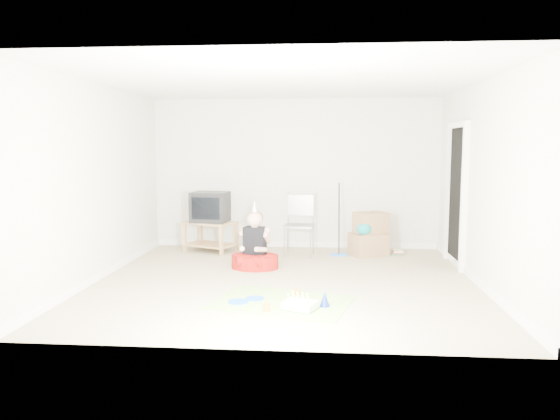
# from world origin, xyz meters

# --- Properties ---
(ground) EXTENTS (5.00, 5.00, 0.00)m
(ground) POSITION_xyz_m (0.00, 0.00, 0.00)
(ground) COLOR tan
(ground) RESTS_ON ground
(doorway_recess) EXTENTS (0.02, 0.90, 2.05)m
(doorway_recess) POSITION_xyz_m (2.48, 1.20, 1.02)
(doorway_recess) COLOR black
(doorway_recess) RESTS_ON ground
(tv_stand) EXTENTS (0.95, 0.80, 0.51)m
(tv_stand) POSITION_xyz_m (-1.41, 1.94, 0.30)
(tv_stand) COLOR #AA7E4D
(tv_stand) RESTS_ON ground
(crt_tv) EXTENTS (0.64, 0.55, 0.51)m
(crt_tv) POSITION_xyz_m (-1.41, 1.94, 0.76)
(crt_tv) COLOR black
(crt_tv) RESTS_ON tv_stand
(folding_chair) EXTENTS (0.49, 0.47, 1.02)m
(folding_chair) POSITION_xyz_m (0.10, 1.70, 0.50)
(folding_chair) COLOR gray
(folding_chair) RESTS_ON ground
(cardboard_boxes) EXTENTS (0.68, 0.64, 0.70)m
(cardboard_boxes) POSITION_xyz_m (1.24, 1.84, 0.34)
(cardboard_boxes) COLOR #9D744C
(cardboard_boxes) RESTS_ON ground
(floor_mop) EXTENTS (0.29, 0.39, 1.17)m
(floor_mop) POSITION_xyz_m (0.75, 1.75, 0.26)
(floor_mop) COLOR blue
(floor_mop) RESTS_ON ground
(book_pile) EXTENTS (0.21, 0.25, 0.07)m
(book_pile) POSITION_xyz_m (1.72, 1.92, 0.04)
(book_pile) COLOR #2A7E56
(book_pile) RESTS_ON ground
(seated_woman) EXTENTS (0.81, 0.81, 1.00)m
(seated_woman) POSITION_xyz_m (-0.50, 0.74, 0.22)
(seated_woman) COLOR #9D140E
(seated_woman) RESTS_ON ground
(party_mat) EXTENTS (1.75, 1.45, 0.01)m
(party_mat) POSITION_xyz_m (0.04, -1.01, 0.00)
(party_mat) COLOR #DE2E91
(party_mat) RESTS_ON ground
(birthday_cake) EXTENTS (0.41, 0.38, 0.15)m
(birthday_cake) POSITION_xyz_m (0.26, -1.29, 0.05)
(birthday_cake) COLOR white
(birthday_cake) RESTS_ON party_mat
(blue_plate_near) EXTENTS (0.31, 0.31, 0.01)m
(blue_plate_near) POSITION_xyz_m (-0.29, -0.92, 0.01)
(blue_plate_near) COLOR blue
(blue_plate_near) RESTS_ON party_mat
(blue_plate_far) EXTENTS (0.27, 0.27, 0.01)m
(blue_plate_far) POSITION_xyz_m (-0.46, -1.07, 0.01)
(blue_plate_far) COLOR blue
(blue_plate_far) RESTS_ON party_mat
(orange_cup_near) EXTENTS (0.08, 0.08, 0.07)m
(orange_cup_near) POSITION_xyz_m (0.20, -0.71, 0.04)
(orange_cup_near) COLOR orange
(orange_cup_near) RESTS_ON party_mat
(orange_cup_far) EXTENTS (0.08, 0.08, 0.09)m
(orange_cup_far) POSITION_xyz_m (-0.10, -1.38, 0.05)
(orange_cup_far) COLOR orange
(orange_cup_far) RESTS_ON party_mat
(blue_party_hat) EXTENTS (0.16, 0.16, 0.17)m
(blue_party_hat) POSITION_xyz_m (0.53, -1.15, 0.09)
(blue_party_hat) COLOR #182DA8
(blue_party_hat) RESTS_ON party_mat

